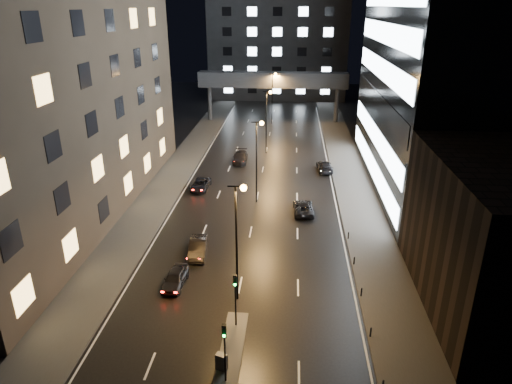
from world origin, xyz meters
TOP-DOWN VIEW (x-y plane):
  - ground at (0.00, 40.00)m, footprint 160.00×160.00m
  - sidewalk_left at (-12.50, 35.00)m, footprint 5.00×110.00m
  - sidewalk_right at (12.50, 35.00)m, footprint 5.00×110.00m
  - building_left at (-22.50, 24.00)m, footprint 15.00×48.00m
  - building_right_low at (20.00, 9.00)m, footprint 10.00×18.00m
  - building_right_glass at (25.00, 36.00)m, footprint 20.00×36.00m
  - building_far at (0.00, 98.00)m, footprint 34.00×14.00m
  - skybridge at (0.00, 70.00)m, footprint 30.00×3.00m
  - median_island at (0.30, 2.00)m, footprint 1.60×8.00m
  - traffic_signal_near at (0.30, 4.49)m, footprint 0.28×0.34m
  - traffic_signal_far at (0.30, -1.01)m, footprint 0.28×0.34m
  - bollard_row at (10.20, 6.50)m, footprint 0.12×25.12m
  - streetlight_near at (0.16, 8.00)m, footprint 1.45×0.50m
  - streetlight_mid_a at (0.16, 28.00)m, footprint 1.45×0.50m
  - streetlight_mid_b at (0.16, 48.00)m, footprint 1.45×0.50m
  - streetlight_far at (0.16, 68.00)m, footprint 1.45×0.50m
  - car_away_a at (-5.57, 9.53)m, footprint 1.84×4.17m
  - car_away_b at (-4.66, 14.91)m, footprint 2.06×4.70m
  - car_away_c at (-7.67, 31.64)m, footprint 2.37×4.71m
  - car_away_d at (-3.68, 43.15)m, footprint 2.25×5.23m
  - car_toward_a at (5.68, 25.28)m, footprint 2.49×4.92m
  - car_toward_b at (9.00, 40.10)m, footprint 2.41×5.11m
  - utility_cabinet at (-0.10, -0.03)m, footprint 0.84×0.66m

SIDE VIEW (x-z plane):
  - ground at x=0.00m, z-range 0.00..0.00m
  - sidewalk_left at x=-12.50m, z-range 0.00..0.15m
  - sidewalk_right at x=12.50m, z-range 0.00..0.15m
  - median_island at x=0.30m, z-range 0.00..0.15m
  - bollard_row at x=10.20m, z-range 0.00..0.90m
  - car_away_c at x=-7.67m, z-range 0.00..1.28m
  - car_toward_a at x=5.68m, z-range 0.00..1.33m
  - car_away_a at x=-5.57m, z-range 0.00..1.40m
  - car_toward_b at x=9.00m, z-range 0.00..1.44m
  - car_away_d at x=-3.68m, z-range 0.00..1.50m
  - car_away_b at x=-4.66m, z-range 0.00..1.50m
  - utility_cabinet at x=-0.10m, z-range 0.15..1.35m
  - traffic_signal_near at x=0.30m, z-range 0.89..5.29m
  - traffic_signal_far at x=0.30m, z-range 0.89..5.29m
  - building_right_low at x=20.00m, z-range 0.00..12.00m
  - streetlight_near at x=0.16m, z-range 1.42..11.57m
  - streetlight_mid_a at x=0.16m, z-range 1.42..11.57m
  - streetlight_mid_b at x=0.16m, z-range 1.42..11.57m
  - streetlight_far at x=0.16m, z-range 1.42..11.57m
  - skybridge at x=0.00m, z-range 3.34..13.34m
  - building_far at x=0.00m, z-range 0.00..25.00m
  - building_left at x=-22.50m, z-range 0.00..40.00m
  - building_right_glass at x=25.00m, z-range 0.00..45.00m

